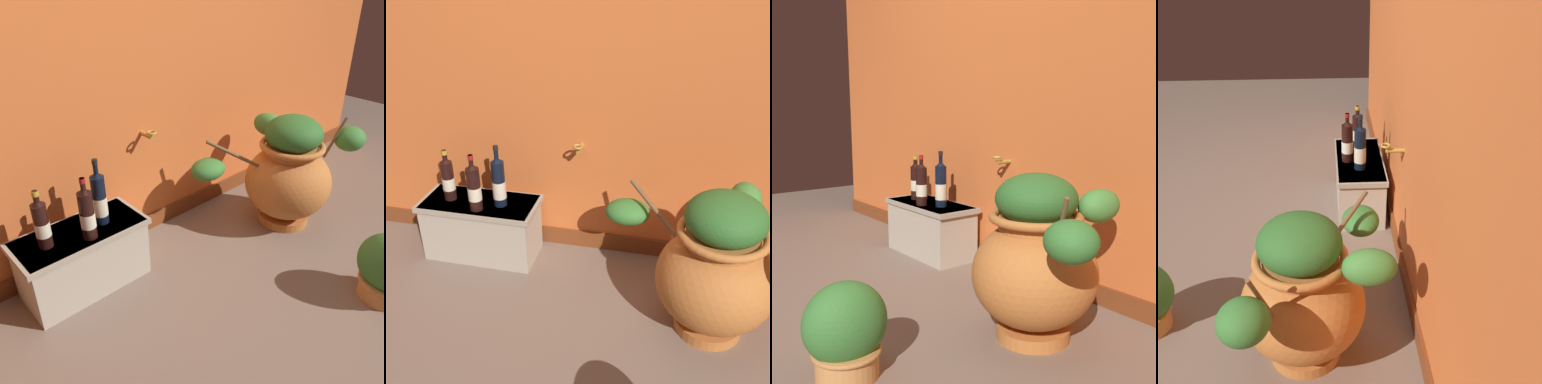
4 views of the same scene
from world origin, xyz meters
TOP-DOWN VIEW (x-y plane):
  - ground_plane at (0.00, 0.00)m, footprint 7.00×7.00m
  - back_wall at (-0.00, 1.20)m, footprint 4.40×0.33m
  - terracotta_urn at (0.62, 0.59)m, footprint 0.99×0.65m
  - stone_ledge at (-0.65, 0.91)m, footprint 0.66×0.30m
  - wine_bottle_left at (-0.63, 0.83)m, footprint 0.07×0.07m
  - wine_bottle_middle at (-0.82, 0.90)m, footprint 0.07×0.07m
  - wine_bottle_right at (-0.52, 0.90)m, footprint 0.07×0.07m
  - potted_shrub at (0.42, -0.19)m, footprint 0.26×0.32m

SIDE VIEW (x-z plane):
  - ground_plane at x=0.00m, z-range 0.00..0.00m
  - potted_shrub at x=0.42m, z-range 0.00..0.36m
  - stone_ledge at x=-0.65m, z-range 0.01..0.36m
  - terracotta_urn at x=0.62m, z-range 0.00..0.72m
  - wine_bottle_middle at x=-0.82m, z-range 0.33..0.62m
  - wine_bottle_left at x=-0.63m, z-range 0.32..0.64m
  - wine_bottle_right at x=-0.52m, z-range 0.31..0.66m
  - back_wall at x=0.00m, z-range -0.01..2.59m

